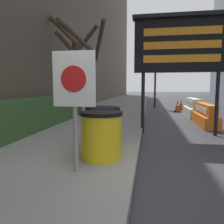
% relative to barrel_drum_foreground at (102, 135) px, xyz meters
% --- Properties ---
extents(ground_plane, '(120.00, 120.00, 0.00)m').
position_rel_barrel_drum_foreground_xyz_m(ground_plane, '(0.60, -0.57, -0.56)').
color(ground_plane, '#2D2D33').
extents(sidewalk_left, '(3.76, 56.00, 0.16)m').
position_rel_barrel_drum_foreground_xyz_m(sidewalk_left, '(-1.28, -0.57, -0.48)').
color(sidewalk_left, gray).
rests_on(sidewalk_left, ground_plane).
extents(hedge_strip, '(0.90, 4.86, 0.87)m').
position_rel_barrel_drum_foreground_xyz_m(hedge_strip, '(-2.56, 1.96, 0.04)').
color(hedge_strip, '#335628').
rests_on(hedge_strip, sidewalk_left).
extents(bare_tree, '(2.46, 2.66, 4.15)m').
position_rel_barrel_drum_foreground_xyz_m(bare_tree, '(-2.17, 5.39, 1.75)').
color(bare_tree, '#4C3D2D').
rests_on(bare_tree, sidewalk_left).
extents(barrel_drum_foreground, '(0.71, 0.71, 0.79)m').
position_rel_barrel_drum_foreground_xyz_m(barrel_drum_foreground, '(0.00, 0.00, 0.00)').
color(barrel_drum_foreground, yellow).
rests_on(barrel_drum_foreground, sidewalk_left).
extents(barrel_drum_middle, '(0.71, 0.71, 0.79)m').
position_rel_barrel_drum_foreground_xyz_m(barrel_drum_middle, '(-0.15, 0.79, 0.00)').
color(barrel_drum_middle, yellow).
rests_on(barrel_drum_middle, sidewalk_left).
extents(warning_sign, '(0.59, 0.08, 1.68)m').
position_rel_barrel_drum_foreground_xyz_m(warning_sign, '(-0.23, -0.66, 0.78)').
color(warning_sign, gray).
rests_on(warning_sign, sidewalk_left).
extents(message_board, '(2.67, 0.36, 3.32)m').
position_rel_barrel_drum_foreground_xyz_m(message_board, '(1.62, 2.91, 1.95)').
color(message_board, black).
rests_on(message_board, ground_plane).
extents(jersey_barrier_orange_near, '(0.51, 2.08, 0.77)m').
position_rel_barrel_drum_foreground_xyz_m(jersey_barrier_orange_near, '(2.75, 4.58, -0.22)').
color(jersey_barrier_orange_near, orange).
rests_on(jersey_barrier_orange_near, ground_plane).
extents(jersey_barrier_white, '(0.58, 2.03, 0.84)m').
position_rel_barrel_drum_foreground_xyz_m(jersey_barrier_white, '(2.75, 6.85, -0.19)').
color(jersey_barrier_white, silver).
rests_on(jersey_barrier_white, ground_plane).
extents(traffic_cone_near, '(0.35, 0.35, 0.62)m').
position_rel_barrel_drum_foreground_xyz_m(traffic_cone_near, '(2.66, 10.01, -0.26)').
color(traffic_cone_near, black).
rests_on(traffic_cone_near, ground_plane).
extents(traffic_cone_mid, '(0.32, 0.32, 0.57)m').
position_rel_barrel_drum_foreground_xyz_m(traffic_cone_mid, '(2.85, 8.73, -0.28)').
color(traffic_cone_mid, black).
rests_on(traffic_cone_mid, ground_plane).
extents(traffic_cone_far, '(0.37, 0.37, 0.67)m').
position_rel_barrel_drum_foreground_xyz_m(traffic_cone_far, '(2.32, 8.81, -0.24)').
color(traffic_cone_far, black).
rests_on(traffic_cone_far, ground_plane).
extents(traffic_light_near_curb, '(0.28, 0.44, 3.66)m').
position_rel_barrel_drum_foreground_xyz_m(traffic_light_near_curb, '(1.15, 11.00, 2.10)').
color(traffic_light_near_curb, '#2D2D30').
rests_on(traffic_light_near_curb, ground_plane).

